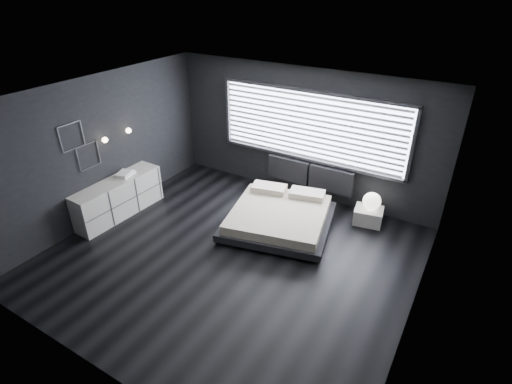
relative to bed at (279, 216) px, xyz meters
The scene contains 12 objects.
room 1.75m from the bed, 102.11° to the right, with size 6.04×6.00×2.80m.
window 1.98m from the bed, 92.99° to the left, with size 4.14×0.09×1.52m.
headboard 1.40m from the bed, 89.65° to the left, with size 1.96×0.16×0.52m.
sconce_near 3.65m from the bed, 158.76° to the right, with size 0.18×0.11×0.11m.
sconce_far 3.50m from the bed, 168.76° to the right, with size 0.18×0.11×0.11m.
wall_art_upper 4.06m from the bed, 150.65° to the right, with size 0.01×0.48×0.48m.
wall_art_lower 3.79m from the bed, 154.11° to the right, with size 0.01×0.48×0.48m.
bed is the anchor object (origin of this frame).
nightstand 1.79m from the bed, 35.21° to the left, with size 0.54×0.45×0.32m, color silver.
orb_lamp 1.83m from the bed, 35.23° to the left, with size 0.35×0.35×0.35m, color white.
dresser 3.31m from the bed, 157.44° to the right, with size 0.63×1.96×0.77m.
book_stack 3.26m from the bed, 161.88° to the right, with size 0.35×0.42×0.08m.
Camera 1 is at (3.25, -4.60, 4.41)m, focal length 28.00 mm.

